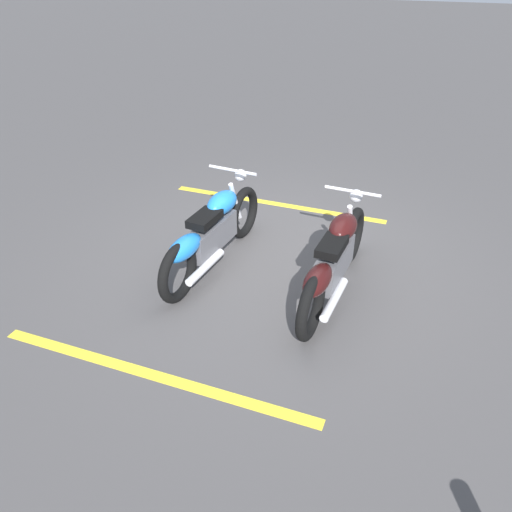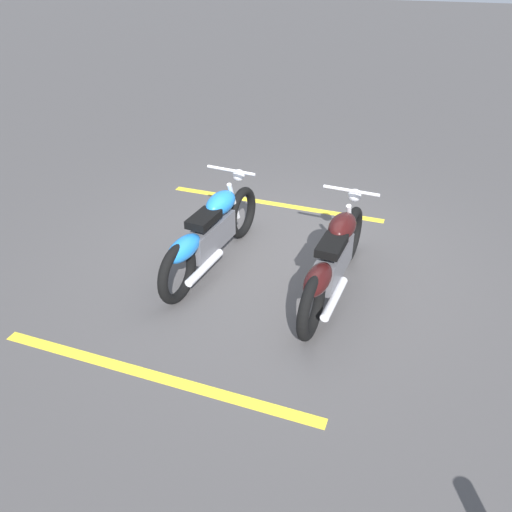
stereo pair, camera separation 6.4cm
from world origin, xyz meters
name	(u,v)px [view 2 (the right image)]	position (x,y,z in m)	size (l,w,h in m)	color
ground_plane	(279,259)	(0.00, 0.00, 0.00)	(60.00, 60.00, 0.00)	#474444
motorcycle_bright_foreground	(210,233)	(0.38, -0.73, 0.46)	(2.22, 0.64, 1.04)	black
motorcycle_dark_foreground	(334,260)	(0.56, 0.72, 0.46)	(2.23, 0.62, 1.04)	black
parking_stripe_near	(274,204)	(-1.48, -0.44, 0.00)	(3.20, 0.12, 0.01)	yellow
parking_stripe_mid	(153,375)	(2.24, -0.61, 0.00)	(3.20, 0.12, 0.01)	yellow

